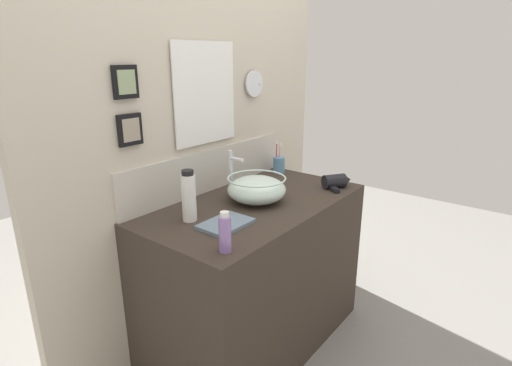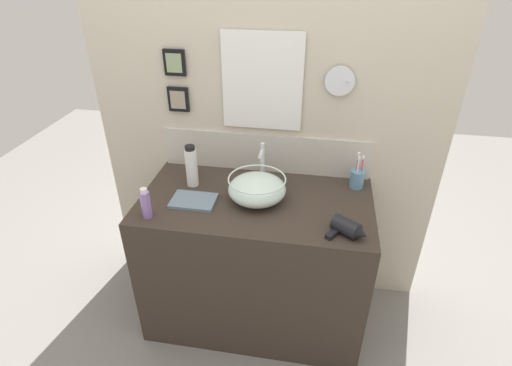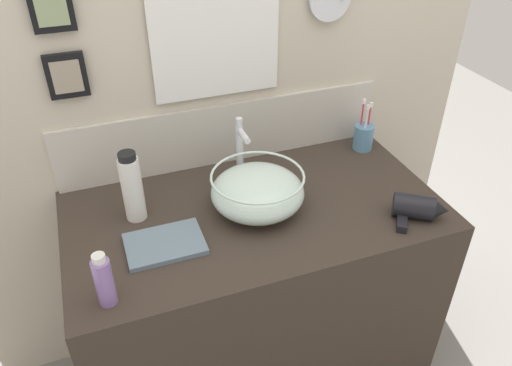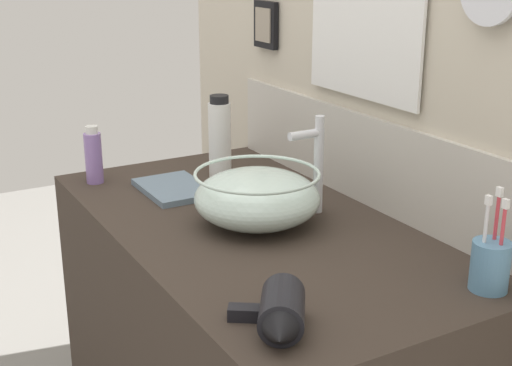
{
  "view_description": "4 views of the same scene",
  "coord_description": "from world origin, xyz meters",
  "px_view_note": "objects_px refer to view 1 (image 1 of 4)",
  "views": [
    {
      "loc": [
        -1.47,
        -1.15,
        1.52
      ],
      "look_at": [
        0.0,
        0.0,
        0.92
      ],
      "focal_mm": 28.0,
      "sensor_mm": 36.0,
      "label": 1
    },
    {
      "loc": [
        0.29,
        -1.67,
        1.95
      ],
      "look_at": [
        0.0,
        0.0,
        0.92
      ],
      "focal_mm": 28.0,
      "sensor_mm": 36.0,
      "label": 2
    },
    {
      "loc": [
        -0.43,
        -1.18,
        1.79
      ],
      "look_at": [
        0.0,
        0.0,
        0.92
      ],
      "focal_mm": 35.0,
      "sensor_mm": 36.0,
      "label": 3
    },
    {
      "loc": [
        1.35,
        -0.77,
        1.44
      ],
      "look_at": [
        0.0,
        0.0,
        0.92
      ],
      "focal_mm": 50.0,
      "sensor_mm": 36.0,
      "label": 4
    }
  ],
  "objects_px": {
    "toothbrush_cup": "(279,164)",
    "spray_bottle": "(225,233)",
    "glass_bowl_sink": "(257,189)",
    "hand_towel": "(226,224)",
    "faucet": "(232,171)",
    "hair_drier": "(337,181)",
    "lotion_bottle": "(189,196)"
  },
  "relations": [
    {
      "from": "glass_bowl_sink",
      "to": "toothbrush_cup",
      "type": "relative_size",
      "value": 1.46
    },
    {
      "from": "toothbrush_cup",
      "to": "hand_towel",
      "type": "height_order",
      "value": "toothbrush_cup"
    },
    {
      "from": "faucet",
      "to": "toothbrush_cup",
      "type": "bearing_deg",
      "value": 6.11
    },
    {
      "from": "glass_bowl_sink",
      "to": "spray_bottle",
      "type": "xyz_separation_m",
      "value": [
        -0.49,
        -0.23,
        0.01
      ]
    },
    {
      "from": "toothbrush_cup",
      "to": "hair_drier",
      "type": "bearing_deg",
      "value": -97.48
    },
    {
      "from": "hair_drier",
      "to": "hand_towel",
      "type": "bearing_deg",
      "value": 169.72
    },
    {
      "from": "faucet",
      "to": "glass_bowl_sink",
      "type": "bearing_deg",
      "value": -90.0
    },
    {
      "from": "faucet",
      "to": "hand_towel",
      "type": "xyz_separation_m",
      "value": [
        -0.31,
        -0.23,
        -0.13
      ]
    },
    {
      "from": "spray_bottle",
      "to": "hand_towel",
      "type": "distance_m",
      "value": 0.25
    },
    {
      "from": "hair_drier",
      "to": "toothbrush_cup",
      "type": "relative_size",
      "value": 0.98
    },
    {
      "from": "toothbrush_cup",
      "to": "faucet",
      "type": "bearing_deg",
      "value": -173.89
    },
    {
      "from": "glass_bowl_sink",
      "to": "hand_towel",
      "type": "relative_size",
      "value": 1.31
    },
    {
      "from": "spray_bottle",
      "to": "lotion_bottle",
      "type": "bearing_deg",
      "value": 69.1
    },
    {
      "from": "toothbrush_cup",
      "to": "spray_bottle",
      "type": "relative_size",
      "value": 1.26
    },
    {
      "from": "hair_drier",
      "to": "faucet",
      "type": "bearing_deg",
      "value": 140.21
    },
    {
      "from": "toothbrush_cup",
      "to": "glass_bowl_sink",
      "type": "bearing_deg",
      "value": -156.51
    },
    {
      "from": "glass_bowl_sink",
      "to": "lotion_bottle",
      "type": "relative_size",
      "value": 1.26
    },
    {
      "from": "faucet",
      "to": "toothbrush_cup",
      "type": "height_order",
      "value": "faucet"
    },
    {
      "from": "hand_towel",
      "to": "hair_drier",
      "type": "bearing_deg",
      "value": -10.28
    },
    {
      "from": "toothbrush_cup",
      "to": "spray_bottle",
      "type": "xyz_separation_m",
      "value": [
        -0.99,
        -0.45,
        0.02
      ]
    },
    {
      "from": "glass_bowl_sink",
      "to": "hair_drier",
      "type": "relative_size",
      "value": 1.5
    },
    {
      "from": "spray_bottle",
      "to": "hand_towel",
      "type": "relative_size",
      "value": 0.71
    },
    {
      "from": "glass_bowl_sink",
      "to": "hair_drier",
      "type": "xyz_separation_m",
      "value": [
        0.45,
        -0.21,
        -0.03
      ]
    },
    {
      "from": "spray_bottle",
      "to": "faucet",
      "type": "bearing_deg",
      "value": 38.78
    },
    {
      "from": "toothbrush_cup",
      "to": "hand_towel",
      "type": "xyz_separation_m",
      "value": [
        -0.82,
        -0.29,
        -0.04
      ]
    },
    {
      "from": "hair_drier",
      "to": "glass_bowl_sink",
      "type": "bearing_deg",
      "value": 155.09
    },
    {
      "from": "hair_drier",
      "to": "hand_towel",
      "type": "xyz_separation_m",
      "value": [
        -0.76,
        0.14,
        -0.03
      ]
    },
    {
      "from": "faucet",
      "to": "spray_bottle",
      "type": "bearing_deg",
      "value": -141.22
    },
    {
      "from": "lotion_bottle",
      "to": "hand_towel",
      "type": "bearing_deg",
      "value": -71.85
    },
    {
      "from": "hair_drier",
      "to": "spray_bottle",
      "type": "distance_m",
      "value": 0.94
    },
    {
      "from": "toothbrush_cup",
      "to": "lotion_bottle",
      "type": "relative_size",
      "value": 0.86
    },
    {
      "from": "hair_drier",
      "to": "spray_bottle",
      "type": "xyz_separation_m",
      "value": [
        -0.94,
        -0.02,
        0.04
      ]
    }
  ]
}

